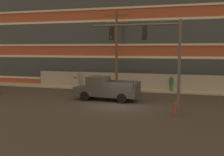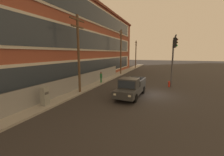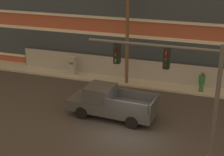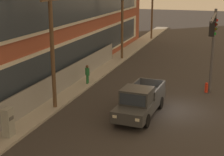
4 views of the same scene
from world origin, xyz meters
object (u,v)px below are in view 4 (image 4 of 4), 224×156
(utility_pole_near_corner, at_px, (52,40))
(fire_hydrant, at_px, (206,87))
(pickup_truck_dark_grey, at_px, (140,102))
(pedestrian_near_cabinet, at_px, (87,74))
(utility_pole_midblock, at_px, (122,13))
(electrical_cabinet, at_px, (8,124))
(traffic_signal_mast, at_px, (213,37))
(utility_pole_far_east, at_px, (152,9))

(utility_pole_near_corner, bearing_deg, fire_hydrant, -53.59)
(pickup_truck_dark_grey, distance_m, fire_hydrant, 7.22)
(pedestrian_near_cabinet, bearing_deg, fire_hydrant, -82.81)
(pickup_truck_dark_grey, bearing_deg, pedestrian_near_cabinet, 48.07)
(utility_pole_near_corner, distance_m, utility_pole_midblock, 15.48)
(pickup_truck_dark_grey, relative_size, fire_hydrant, 7.22)
(pickup_truck_dark_grey, bearing_deg, utility_pole_midblock, 20.87)
(electrical_cabinet, distance_m, fire_hydrant, 14.98)
(traffic_signal_mast, xyz_separation_m, utility_pole_far_east, (23.99, 9.31, -0.13))
(pickup_truck_dark_grey, height_order, pedestrian_near_cabinet, pickup_truck_dark_grey)
(traffic_signal_mast, distance_m, electrical_cabinet, 14.40)
(utility_pole_near_corner, bearing_deg, electrical_cabinet, 176.65)
(utility_pole_near_corner, distance_m, fire_hydrant, 12.24)
(fire_hydrant, bearing_deg, pickup_truck_dark_grey, 149.52)
(electrical_cabinet, relative_size, pedestrian_near_cabinet, 1.02)
(electrical_cabinet, relative_size, fire_hydrant, 2.20)
(utility_pole_midblock, bearing_deg, fire_hydrant, -132.89)
(traffic_signal_mast, xyz_separation_m, fire_hydrant, (1.61, 0.24, -4.08))
(fire_hydrant, bearing_deg, pedestrian_near_cabinet, 97.19)
(pickup_truck_dark_grey, relative_size, utility_pole_midblock, 0.63)
(pickup_truck_dark_grey, bearing_deg, utility_pole_far_east, 10.74)
(utility_pole_near_corner, relative_size, electrical_cabinet, 4.81)
(utility_pole_midblock, relative_size, pedestrian_near_cabinet, 5.29)
(utility_pole_far_east, bearing_deg, utility_pole_midblock, 178.97)
(fire_hydrant, bearing_deg, utility_pole_far_east, 22.07)
(utility_pole_far_east, distance_m, pedestrian_near_cabinet, 23.79)
(traffic_signal_mast, bearing_deg, pickup_truck_dark_grey, 139.78)
(utility_pole_midblock, distance_m, pedestrian_near_cabinet, 10.59)
(electrical_cabinet, bearing_deg, utility_pole_midblock, -0.58)
(fire_hydrant, bearing_deg, utility_pole_near_corner, 126.41)
(electrical_cabinet, bearing_deg, utility_pole_near_corner, -3.35)
(utility_pole_far_east, height_order, electrical_cabinet, utility_pole_far_east)
(fire_hydrant, bearing_deg, electrical_cabinet, 140.49)
(utility_pole_far_east, xyz_separation_m, electrical_cabinet, (-33.93, 0.45, -3.47))
(utility_pole_near_corner, relative_size, fire_hydrant, 10.60)
(traffic_signal_mast, height_order, utility_pole_far_east, utility_pole_far_east)
(traffic_signal_mast, distance_m, fire_hydrant, 4.40)
(pickup_truck_dark_grey, relative_size, electrical_cabinet, 3.28)
(utility_pole_near_corner, bearing_deg, utility_pole_midblock, 0.27)
(utility_pole_midblock, xyz_separation_m, electrical_cabinet, (-20.21, 0.21, -4.05))
(electrical_cabinet, xyz_separation_m, fire_hydrant, (11.56, -9.53, -0.48))
(traffic_signal_mast, height_order, utility_pole_midblock, utility_pole_midblock)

